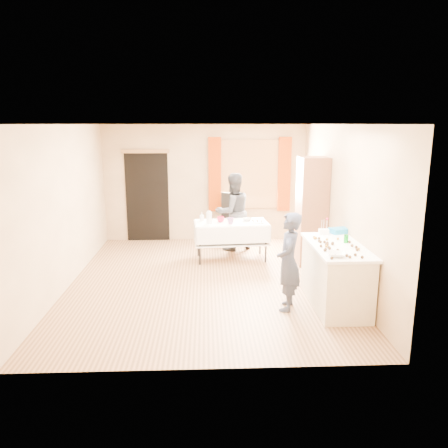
{
  "coord_description": "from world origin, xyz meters",
  "views": [
    {
      "loc": [
        0.01,
        -7.03,
        2.6
      ],
      "look_at": [
        0.31,
        0.0,
        0.99
      ],
      "focal_mm": 35.0,
      "sensor_mm": 36.0,
      "label": 1
    }
  ],
  "objects_px": {
    "cabinet": "(311,211)",
    "party_table": "(231,237)",
    "chair": "(228,229)",
    "girl": "(288,262)",
    "woman": "(233,212)",
    "counter": "(335,275)"
  },
  "relations": [
    {
      "from": "cabinet",
      "to": "party_table",
      "type": "xyz_separation_m",
      "value": [
        -1.49,
        0.3,
        -0.56
      ]
    },
    {
      "from": "cabinet",
      "to": "chair",
      "type": "distance_m",
      "value": 2.17
    },
    {
      "from": "girl",
      "to": "woman",
      "type": "xyz_separation_m",
      "value": [
        -0.59,
        3.08,
        0.1
      ]
    },
    {
      "from": "cabinet",
      "to": "chair",
      "type": "bearing_deg",
      "value": 136.08
    },
    {
      "from": "woman",
      "to": "cabinet",
      "type": "bearing_deg",
      "value": 121.32
    },
    {
      "from": "counter",
      "to": "party_table",
      "type": "height_order",
      "value": "counter"
    },
    {
      "from": "girl",
      "to": "woman",
      "type": "bearing_deg",
      "value": -154.56
    },
    {
      "from": "party_table",
      "to": "woman",
      "type": "distance_m",
      "value": 0.77
    },
    {
      "from": "counter",
      "to": "woman",
      "type": "distance_m",
      "value": 3.26
    },
    {
      "from": "party_table",
      "to": "chair",
      "type": "bearing_deg",
      "value": 85.76
    },
    {
      "from": "party_table",
      "to": "girl",
      "type": "relative_size",
      "value": 1.04
    },
    {
      "from": "woman",
      "to": "chair",
      "type": "bearing_deg",
      "value": -105.0
    },
    {
      "from": "party_table",
      "to": "woman",
      "type": "relative_size",
      "value": 0.91
    },
    {
      "from": "cabinet",
      "to": "counter",
      "type": "height_order",
      "value": "cabinet"
    },
    {
      "from": "party_table",
      "to": "chair",
      "type": "height_order",
      "value": "chair"
    },
    {
      "from": "cabinet",
      "to": "party_table",
      "type": "height_order",
      "value": "cabinet"
    },
    {
      "from": "chair",
      "to": "woman",
      "type": "distance_m",
      "value": 0.66
    },
    {
      "from": "party_table",
      "to": "chair",
      "type": "distance_m",
      "value": 1.13
    },
    {
      "from": "chair",
      "to": "girl",
      "type": "bearing_deg",
      "value": -56.42
    },
    {
      "from": "chair",
      "to": "party_table",
      "type": "bearing_deg",
      "value": -67.31
    },
    {
      "from": "counter",
      "to": "chair",
      "type": "xyz_separation_m",
      "value": [
        -1.38,
        3.41,
        -0.12
      ]
    },
    {
      "from": "cabinet",
      "to": "woman",
      "type": "height_order",
      "value": "cabinet"
    }
  ]
}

